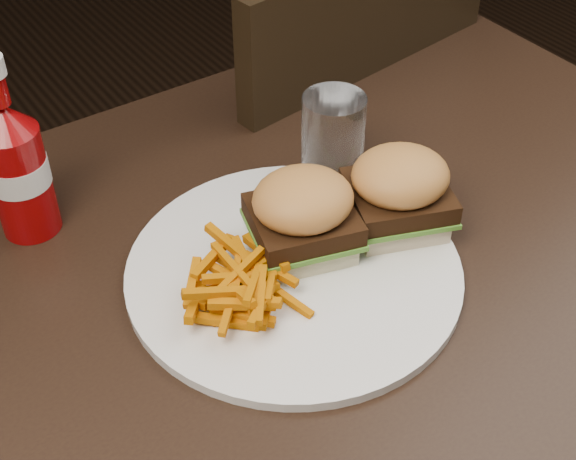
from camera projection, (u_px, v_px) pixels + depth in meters
dining_table at (262, 329)px, 0.75m from camera, size 1.20×0.80×0.04m
chair_far at (272, 186)px, 1.41m from camera, size 0.51×0.51×0.04m
plate at (294, 270)px, 0.78m from camera, size 0.33×0.33×0.01m
sandwich_half_a at (302, 240)px, 0.79m from camera, size 0.11×0.10×0.02m
sandwich_half_b at (396, 216)px, 0.81m from camera, size 0.11×0.11×0.02m
fries_pile at (240, 280)px, 0.73m from camera, size 0.12×0.12×0.04m
ketchup_bottle at (21, 181)px, 0.79m from camera, size 0.08×0.08×0.12m
tumbler at (333, 141)px, 0.86m from camera, size 0.07×0.07×0.11m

